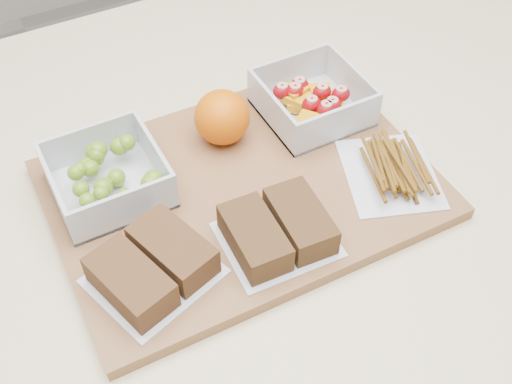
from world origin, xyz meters
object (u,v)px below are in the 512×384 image
cutting_board (242,189)px  sandwich_bag_center (278,230)px  sandwich_bag_left (152,267)px  orange (222,117)px  fruit_container (312,101)px  grape_container (109,176)px  pretzel_bag (391,166)px

cutting_board → sandwich_bag_center: sandwich_bag_center is taller
sandwich_bag_left → orange: bearing=45.0°
orange → sandwich_bag_center: 0.17m
fruit_container → sandwich_bag_left: (-0.27, -0.14, -0.00)m
grape_container → fruit_container: same height
sandwich_bag_left → pretzel_bag: size_ratio=0.95×
sandwich_bag_center → grape_container: bearing=130.6°
sandwich_bag_center → pretzel_bag: 0.16m
grape_container → sandwich_bag_left: grape_container is taller
fruit_container → sandwich_bag_left: fruit_container is taller
cutting_board → fruit_container: size_ratio=3.53×
fruit_container → grape_container: bearing=-178.8°
cutting_board → sandwich_bag_left: (-0.13, -0.07, 0.03)m
grape_container → sandwich_bag_left: bearing=-91.1°
sandwich_bag_left → sandwich_bag_center: 0.13m
fruit_container → pretzel_bag: fruit_container is taller
grape_container → sandwich_bag_left: size_ratio=0.84×
orange → pretzel_bag: 0.20m
orange → sandwich_bag_left: size_ratio=0.47×
fruit_container → sandwich_bag_left: 0.30m
sandwich_bag_left → pretzel_bag: sandwich_bag_left is taller
orange → sandwich_bag_center: (-0.02, -0.17, -0.02)m
sandwich_bag_left → fruit_container: bearing=27.4°
grape_container → sandwich_bag_left: 0.13m
fruit_container → sandwich_bag_center: bearing=-131.2°
grape_container → fruit_container: bearing=1.2°
fruit_container → orange: size_ratio=1.80×
pretzel_bag → sandwich_bag_center: bearing=-172.2°
fruit_container → sandwich_bag_center: 0.21m
grape_container → fruit_container: 0.26m
sandwich_bag_left → sandwich_bag_center: (0.13, -0.02, -0.00)m
grape_container → orange: size_ratio=1.80×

